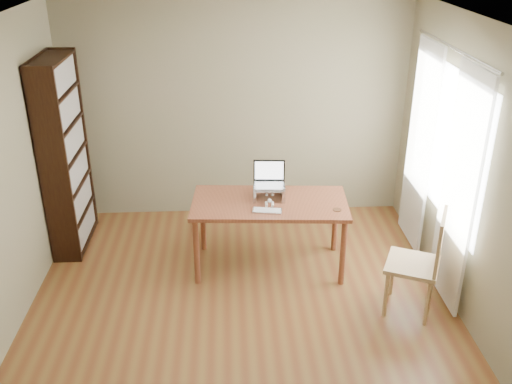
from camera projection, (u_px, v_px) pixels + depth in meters
name	position (u px, v px, depth m)	size (l,w,h in m)	color
room	(245.00, 191.00, 4.64)	(4.04, 4.54, 2.64)	brown
bookshelf	(65.00, 155.00, 6.05)	(0.30, 0.90, 2.10)	black
curtains	(438.00, 165.00, 5.50)	(0.03, 1.90, 2.25)	white
desk	(270.00, 209.00, 5.76)	(1.61, 0.88, 0.75)	#5F2D1B
laptop_stand	(269.00, 191.00, 5.76)	(0.32, 0.25, 0.13)	silver
laptop	(269.00, 179.00, 5.77)	(0.33, 0.29, 0.23)	silver
keyboard	(267.00, 211.00, 5.52)	(0.30, 0.16, 0.02)	silver
coaster	(337.00, 210.00, 5.55)	(0.09, 0.09, 0.01)	#542E1C
cat	(269.00, 191.00, 5.80)	(0.23, 0.47, 0.14)	#4A433A
chair	(422.00, 257.00, 5.12)	(0.61, 0.60, 1.03)	tan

